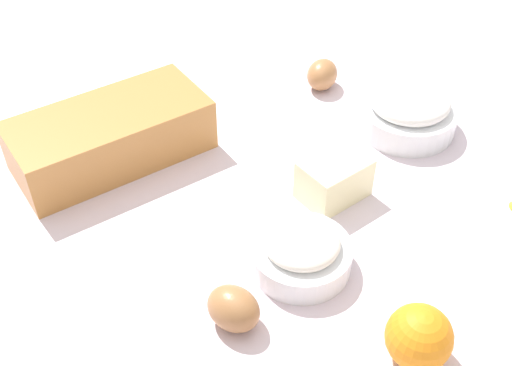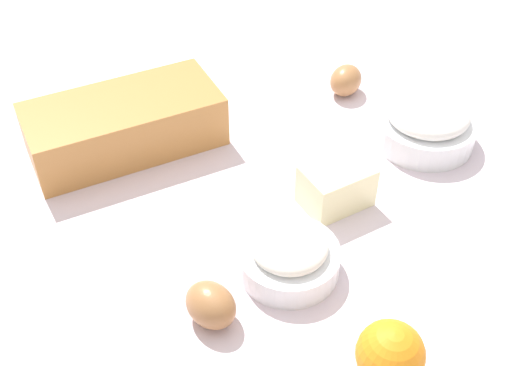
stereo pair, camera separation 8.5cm
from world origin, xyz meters
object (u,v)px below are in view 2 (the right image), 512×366
object	(u,v)px
sugar_bowl	(426,123)
loaf_pan	(124,123)
flour_bowl	(289,255)
egg_beside_bowl	(346,80)
egg_near_butter	(211,305)
orange_fruit	(391,354)
butter_block	(336,186)

from	to	relation	value
sugar_bowl	loaf_pan	bearing A→B (deg)	153.52
loaf_pan	flour_bowl	distance (m)	0.34
sugar_bowl	flour_bowl	bearing A→B (deg)	-157.76
flour_bowl	egg_beside_bowl	size ratio (longest dim) A/B	1.98
sugar_bowl	egg_beside_bowl	xyz separation A→B (m)	(-0.03, 0.17, -0.01)
flour_bowl	sugar_bowl	size ratio (longest dim) A/B	0.83
sugar_bowl	egg_beside_bowl	size ratio (longest dim) A/B	2.39
flour_bowl	sugar_bowl	xyz separation A→B (m)	(0.31, 0.13, 0.01)
loaf_pan	egg_near_butter	distance (m)	0.35
loaf_pan	orange_fruit	distance (m)	0.51
loaf_pan	egg_beside_bowl	distance (m)	0.37
butter_block	egg_beside_bowl	bearing A→B (deg)	53.31
loaf_pan	egg_beside_bowl	size ratio (longest dim) A/B	4.51
flour_bowl	butter_block	size ratio (longest dim) A/B	1.38
loaf_pan	egg_beside_bowl	xyz separation A→B (m)	(0.37, -0.03, -0.02)
flour_bowl	butter_block	bearing A→B (deg)	32.75
flour_bowl	sugar_bowl	bearing A→B (deg)	22.24
egg_beside_bowl	orange_fruit	bearing A→B (deg)	-119.02
flour_bowl	egg_beside_bowl	world-z (taller)	flour_bowl
butter_block	egg_near_butter	xyz separation A→B (m)	(-0.23, -0.10, -0.00)
flour_bowl	egg_beside_bowl	bearing A→B (deg)	46.40
orange_fruit	egg_beside_bowl	distance (m)	0.53
loaf_pan	sugar_bowl	distance (m)	0.45
loaf_pan	egg_near_butter	bearing A→B (deg)	-92.17
butter_block	egg_near_butter	distance (m)	0.25
flour_bowl	egg_beside_bowl	xyz separation A→B (m)	(0.28, 0.29, -0.00)
flour_bowl	egg_near_butter	world-z (taller)	flour_bowl
flour_bowl	orange_fruit	size ratio (longest dim) A/B	1.72
egg_near_butter	egg_beside_bowl	size ratio (longest dim) A/B	1.02
egg_near_butter	egg_beside_bowl	bearing A→B (deg)	38.71
butter_block	sugar_bowl	bearing A→B (deg)	15.01
sugar_bowl	butter_block	size ratio (longest dim) A/B	1.67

